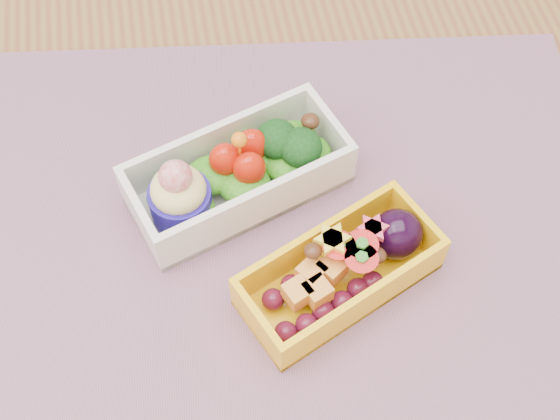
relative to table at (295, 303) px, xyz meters
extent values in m
cube|color=brown|center=(0.00, 0.00, 0.08)|extent=(1.20, 0.80, 0.04)
cube|color=gray|center=(-0.02, 0.02, 0.10)|extent=(0.64, 0.52, 0.00)
cube|color=silver|center=(-0.04, 0.07, 0.13)|extent=(0.20, 0.14, 0.05)
ellipsoid|color=#5BAF24|center=(-0.04, 0.07, 0.12)|extent=(0.19, 0.12, 0.02)
cylinder|color=#24149C|center=(-0.09, 0.05, 0.13)|extent=(0.05, 0.05, 0.03)
sphere|color=red|center=(-0.09, 0.05, 0.17)|extent=(0.03, 0.03, 0.03)
ellipsoid|color=red|center=(-0.05, 0.07, 0.14)|extent=(0.03, 0.02, 0.03)
ellipsoid|color=red|center=(-0.03, 0.06, 0.14)|extent=(0.03, 0.02, 0.03)
ellipsoid|color=red|center=(-0.02, 0.09, 0.14)|extent=(0.03, 0.02, 0.03)
sphere|color=orange|center=(-0.03, 0.07, 0.17)|extent=(0.01, 0.01, 0.01)
ellipsoid|color=black|center=(0.00, 0.09, 0.14)|extent=(0.04, 0.04, 0.03)
ellipsoid|color=black|center=(0.02, 0.08, 0.14)|extent=(0.04, 0.04, 0.03)
ellipsoid|color=#3F2111|center=(0.03, 0.10, 0.15)|extent=(0.02, 0.02, 0.01)
cube|color=yellow|center=(0.03, -0.04, 0.12)|extent=(0.17, 0.13, 0.04)
ellipsoid|color=#500F25|center=(0.00, -0.05, 0.12)|extent=(0.09, 0.07, 0.02)
cube|color=orange|center=(0.00, -0.04, 0.13)|extent=(0.05, 0.05, 0.02)
cone|color=red|center=(0.03, -0.03, 0.14)|extent=(0.03, 0.03, 0.03)
cone|color=red|center=(0.04, -0.03, 0.14)|extent=(0.03, 0.03, 0.03)
cone|color=red|center=(0.04, -0.04, 0.14)|extent=(0.03, 0.03, 0.03)
cylinder|color=yellow|center=(0.02, -0.02, 0.15)|extent=(0.03, 0.03, 0.01)
cylinder|color=#E53F5B|center=(0.06, -0.01, 0.15)|extent=(0.03, 0.03, 0.01)
ellipsoid|color=#3F2111|center=(0.01, -0.03, 0.13)|extent=(0.01, 0.01, 0.01)
ellipsoid|color=#3F2111|center=(0.06, -0.04, 0.13)|extent=(0.01, 0.01, 0.01)
ellipsoid|color=black|center=(0.08, -0.01, 0.13)|extent=(0.04, 0.04, 0.05)
camera|label=1|loc=(-0.07, -0.29, 0.65)|focal=48.09mm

